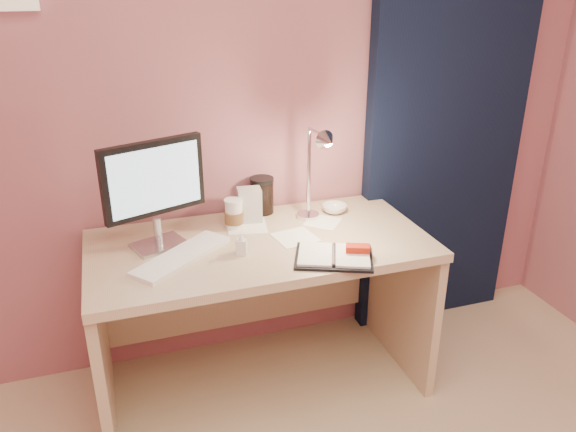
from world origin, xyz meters
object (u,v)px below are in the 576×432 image
object	(u,v)px
desk	(257,280)
lotion_bottle	(241,243)
planner	(336,256)
dark_jar	(262,197)
bowl	(334,209)
product_box	(250,205)
desk_lamp	(316,167)
keyboard	(182,256)
coffee_cup	(234,215)
monitor	(153,185)

from	to	relation	value
desk	lotion_bottle	bearing A→B (deg)	-121.94
planner	dark_jar	distance (m)	0.56
lotion_bottle	dark_jar	xyz separation A→B (m)	(0.19, 0.38, 0.03)
bowl	product_box	xyz separation A→B (m)	(-0.40, 0.02, 0.06)
bowl	desk_lamp	bearing A→B (deg)	-138.41
dark_jar	lotion_bottle	bearing A→B (deg)	-116.81
bowl	dark_jar	bearing A→B (deg)	161.53
desk_lamp	desk	bearing A→B (deg)	173.36
desk	keyboard	world-z (taller)	keyboard
desk	keyboard	xyz separation A→B (m)	(-0.33, -0.12, 0.23)
desk	planner	size ratio (longest dim) A/B	3.89
keyboard	planner	size ratio (longest dim) A/B	1.23
dark_jar	desk_lamp	bearing A→B (deg)	-53.48
keyboard	coffee_cup	distance (m)	0.34
monitor	dark_jar	bearing A→B (deg)	3.44
coffee_cup	desk	bearing A→B (deg)	-51.93
coffee_cup	product_box	world-z (taller)	product_box
keyboard	desk_lamp	size ratio (longest dim) A/B	1.00
desk	keyboard	size ratio (longest dim) A/B	3.16
coffee_cup	lotion_bottle	xyz separation A→B (m)	(-0.03, -0.25, -0.02)
dark_jar	product_box	world-z (taller)	product_box
bowl	lotion_bottle	size ratio (longest dim) A/B	1.25
coffee_cup	dark_jar	bearing A→B (deg)	39.09
lotion_bottle	desk	bearing A→B (deg)	58.06
keyboard	dark_jar	size ratio (longest dim) A/B	2.94
bowl	monitor	bearing A→B (deg)	-172.43
desk	lotion_bottle	world-z (taller)	lotion_bottle
planner	bowl	size ratio (longest dim) A/B	3.10
lotion_bottle	desk_lamp	bearing A→B (deg)	22.05
lotion_bottle	planner	bearing A→B (deg)	-24.34
keyboard	bowl	xyz separation A→B (m)	(0.74, 0.24, 0.01)
planner	product_box	bearing A→B (deg)	139.30
planner	lotion_bottle	size ratio (longest dim) A/B	3.86
keyboard	planner	distance (m)	0.60
monitor	lotion_bottle	world-z (taller)	monitor
desk	bowl	xyz separation A→B (m)	(0.41, 0.12, 0.24)
monitor	coffee_cup	bearing A→B (deg)	-6.20
planner	desk	bearing A→B (deg)	150.22
dark_jar	coffee_cup	bearing A→B (deg)	-140.91
coffee_cup	product_box	bearing A→B (deg)	31.78
dark_jar	desk_lamp	size ratio (longest dim) A/B	0.34
coffee_cup	lotion_bottle	distance (m)	0.25
monitor	dark_jar	size ratio (longest dim) A/B	2.94
keyboard	dark_jar	xyz separation A→B (m)	(0.42, 0.35, 0.07)
keyboard	monitor	bearing A→B (deg)	79.57
desk	desk_lamp	size ratio (longest dim) A/B	3.17
desk_lamp	bowl	bearing A→B (deg)	37.41
keyboard	lotion_bottle	size ratio (longest dim) A/B	4.75
desk	dark_jar	bearing A→B (deg)	67.19
lotion_bottle	product_box	xyz separation A→B (m)	(0.11, 0.30, 0.03)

